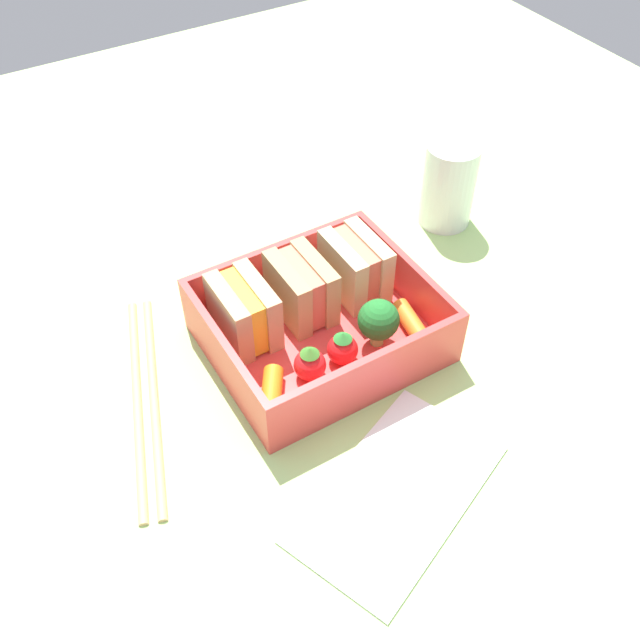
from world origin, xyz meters
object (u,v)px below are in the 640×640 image
broccoli_floret (379,321)px  chopstick_pair (145,397)px  sandwich_center_left (301,288)px  carrot_stick_left (410,321)px  sandwich_left (244,312)px  strawberry_far_left (343,348)px  carrot_stick_far_left (272,389)px  sandwich_center (355,266)px  drinking_glass (449,184)px  strawberry_left (310,364)px  folded_napkin (397,492)px

broccoli_floret → chopstick_pair: broccoli_floret is taller
sandwich_center_left → carrot_stick_left: (6.59, -6.20, -1.86)cm
sandwich_left → strawberry_far_left: bearing=-50.1°
carrot_stick_far_left → chopstick_pair: 9.93cm
sandwich_left → sandwich_center_left: (5.19, 0.00, 0.00)cm
sandwich_left → carrot_stick_left: size_ratio=1.44×
sandwich_center → chopstick_pair: 20.01cm
strawberry_far_left → chopstick_pair: strawberry_far_left is taller
sandwich_center_left → sandwich_center: size_ratio=1.00×
sandwich_center_left → drinking_glass: size_ratio=0.71×
sandwich_center → strawberry_far_left: (-5.11, -6.32, -1.24)cm
strawberry_left → strawberry_far_left: size_ratio=1.02×
strawberry_left → strawberry_far_left: bearing=1.1°
sandwich_center_left → strawberry_far_left: 6.44cm
sandwich_center_left → carrot_stick_far_left: size_ratio=1.61×
sandwich_center_left → chopstick_pair: size_ratio=0.28×
strawberry_far_left → broccoli_floret: broccoli_floret is taller
strawberry_left → chopstick_pair: strawberry_left is taller
sandwich_left → broccoli_floret: size_ratio=1.39×
sandwich_center → carrot_stick_left: size_ratio=1.44×
carrot_stick_left → broccoli_floret: bearing=179.5°
broccoli_floret → carrot_stick_far_left: bearing=-177.4°
carrot_stick_far_left → carrot_stick_left: 12.96cm
carrot_stick_far_left → drinking_glass: (25.12, 11.43, 2.19)cm
sandwich_center → folded_napkin: bearing=-113.9°
sandwich_center → carrot_stick_left: bearing=-77.3°
broccoli_floret → folded_napkin: size_ratio=0.27×
broccoli_floret → sandwich_center_left: bearing=118.5°
broccoli_floret → sandwich_center: bearing=73.5°
drinking_glass → chopstick_pair: bearing=-169.9°
carrot_stick_left → drinking_glass: 16.57cm
folded_napkin → carrot_stick_left: bearing=51.1°
carrot_stick_far_left → broccoli_floret: bearing=2.6°
drinking_glass → folded_napkin: size_ratio=0.53×
sandwich_center → strawberry_left: 10.41cm
carrot_stick_left → folded_napkin: (-9.24, -11.47, -1.72)cm
broccoli_floret → folded_napkin: (-6.01, -11.50, -3.52)cm
carrot_stick_far_left → folded_napkin: (3.71, -11.06, -1.77)cm
strawberry_left → sandwich_center: bearing=38.1°
carrot_stick_far_left → strawberry_far_left: size_ratio=1.20×
sandwich_center_left → drinking_glass: 19.38cm
sandwich_center_left → chopstick_pair: 14.93cm
strawberry_left → folded_napkin: size_ratio=0.20×
chopstick_pair → sandwich_center: bearing=3.3°
sandwich_center_left → strawberry_far_left: sandwich_center_left is taller
strawberry_left → chopstick_pair: 12.87cm
carrot_stick_left → drinking_glass: (12.17, 11.02, 2.24)cm
carrot_stick_far_left → drinking_glass: size_ratio=0.44×
sandwich_center → carrot_stick_far_left: (-11.55, -6.62, -1.81)cm
sandwich_center → chopstick_pair: bearing=-176.7°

